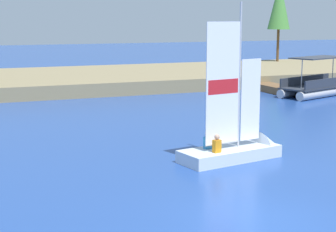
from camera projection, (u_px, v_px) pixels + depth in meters
ground_plane at (257, 221)px, 14.62m from camera, size 200.00×200.00×0.00m
shore_bank at (52, 81)px, 42.75m from camera, size 80.00×14.11×0.96m
shoreline_tree_right at (279, 5)px, 54.70m from camera, size 2.24×2.24×8.13m
wooden_dock at (275, 89)px, 39.82m from camera, size 1.60×5.01×0.51m
sailboat at (244, 147)px, 21.19m from camera, size 4.66×2.23×6.34m
pontoon_boat at (317, 86)px, 37.90m from camera, size 6.49×4.05×2.68m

